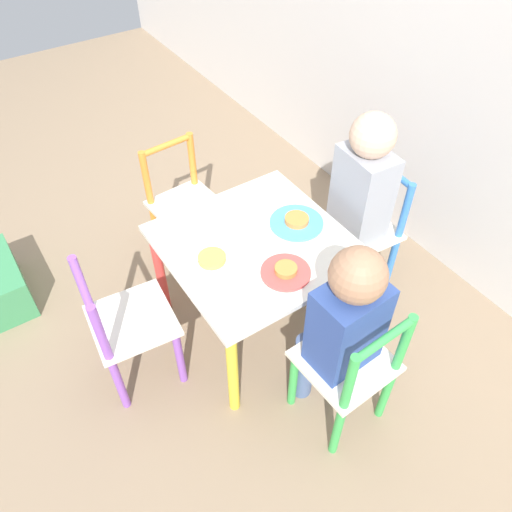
% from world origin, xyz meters
% --- Properties ---
extents(ground_plane, '(6.00, 6.00, 0.00)m').
position_xyz_m(ground_plane, '(0.00, 0.00, 0.00)').
color(ground_plane, '#8C755B').
extents(kids_table, '(0.59, 0.59, 0.43)m').
position_xyz_m(kids_table, '(0.00, 0.00, 0.37)').
color(kids_table, silver).
rests_on(kids_table, ground_plane).
extents(chair_blue, '(0.28, 0.28, 0.54)m').
position_xyz_m(chair_blue, '(0.04, 0.48, 0.27)').
color(chair_blue, silver).
rests_on(chair_blue, ground_plane).
extents(chair_green, '(0.27, 0.27, 0.54)m').
position_xyz_m(chair_green, '(0.48, 0.02, 0.27)').
color(chair_green, silver).
rests_on(chair_green, ground_plane).
extents(chair_purple, '(0.28, 0.28, 0.54)m').
position_xyz_m(chair_purple, '(-0.05, -0.48, 0.27)').
color(chair_purple, silver).
rests_on(chair_purple, ground_plane).
extents(chair_orange, '(0.28, 0.28, 0.54)m').
position_xyz_m(chair_orange, '(-0.48, -0.04, 0.27)').
color(chair_orange, silver).
rests_on(chair_orange, ground_plane).
extents(child_back, '(0.21, 0.22, 0.79)m').
position_xyz_m(child_back, '(0.03, 0.42, 0.47)').
color(child_back, '#4C608E').
rests_on(child_back, ground_plane).
extents(child_right, '(0.21, 0.21, 0.74)m').
position_xyz_m(child_right, '(0.42, 0.02, 0.44)').
color(child_right, '#4C608E').
rests_on(child_right, ground_plane).
extents(plate_back, '(0.19, 0.19, 0.03)m').
position_xyz_m(plate_back, '(0.00, 0.17, 0.44)').
color(plate_back, '#4C9EE0').
rests_on(plate_back, kids_table).
extents(plate_right, '(0.16, 0.16, 0.03)m').
position_xyz_m(plate_right, '(0.17, 0.00, 0.44)').
color(plate_right, '#E54C47').
rests_on(plate_right, kids_table).
extents(plate_front, '(0.20, 0.20, 0.03)m').
position_xyz_m(plate_front, '(-0.00, -0.17, 0.44)').
color(plate_front, white).
rests_on(plate_front, kids_table).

